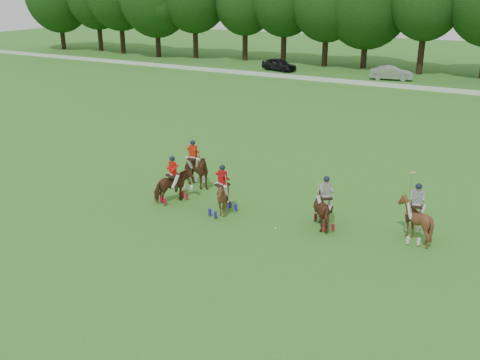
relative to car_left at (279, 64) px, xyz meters
The scene contains 10 objects.
ground 45.09m from the car_left, 70.49° to the right, with size 180.00×180.00×0.00m, color #2F6C1F.
boundary_rail 15.72m from the car_left, 16.64° to the right, with size 120.00×0.10×0.44m, color white.
car_left is the anchor object (origin of this frame).
car_mid 13.22m from the car_left, ahead, with size 1.54×4.41×1.45m, color #AAABB0.
polo_red_a 41.12m from the car_left, 71.97° to the right, with size 1.58×2.02×2.27m.
polo_red_b 39.12m from the car_left, 71.34° to the right, with size 1.94×1.71×2.49m.
polo_red_c 42.19m from the car_left, 68.44° to the right, with size 1.73×1.83×2.34m.
polo_stripe_a 43.14m from the car_left, 62.48° to the right, with size 1.83×1.96×2.27m.
polo_stripe_b 44.39m from the car_left, 58.02° to the right, with size 1.70×1.83×2.95m.
polo_ball 43.57m from the car_left, 65.20° to the right, with size 0.09×0.09×0.09m, color white.
Camera 1 is at (11.75, -15.62, 9.77)m, focal length 40.00 mm.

